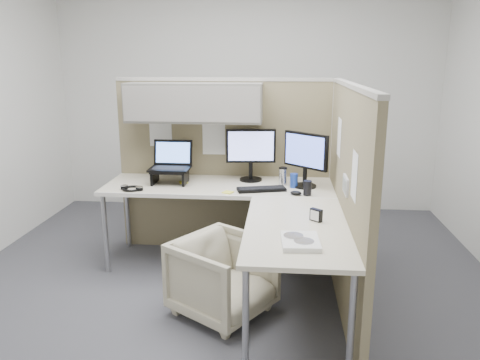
# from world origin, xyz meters

# --- Properties ---
(ground) EXTENTS (4.50, 4.50, 0.00)m
(ground) POSITION_xyz_m (0.00, 0.00, 0.00)
(ground) COLOR #404046
(ground) RESTS_ON ground
(partition_back) EXTENTS (2.00, 0.36, 1.63)m
(partition_back) POSITION_xyz_m (-0.22, 0.83, 1.10)
(partition_back) COLOR #857957
(partition_back) RESTS_ON ground
(partition_right) EXTENTS (0.07, 2.03, 1.63)m
(partition_right) POSITION_xyz_m (0.90, -0.07, 0.82)
(partition_right) COLOR #857957
(partition_right) RESTS_ON ground
(desk) EXTENTS (2.00, 1.98, 0.73)m
(desk) POSITION_xyz_m (0.12, 0.13, 0.69)
(desk) COLOR beige
(desk) RESTS_ON ground
(office_chair) EXTENTS (0.81, 0.82, 0.62)m
(office_chair) POSITION_xyz_m (0.03, -0.33, 0.31)
(office_chair) COLOR #C1B899
(office_chair) RESTS_ON ground
(monitor_left) EXTENTS (0.44, 0.20, 0.47)m
(monitor_left) POSITION_xyz_m (0.16, 0.71, 1.00)
(monitor_left) COLOR black
(monitor_left) RESTS_ON desk
(monitor_right) EXTENTS (0.35, 0.32, 0.47)m
(monitor_right) POSITION_xyz_m (0.63, 0.53, 1.00)
(monitor_right) COLOR black
(monitor_right) RESTS_ON desk
(laptop_station) EXTENTS (0.35, 0.30, 0.36)m
(laptop_station) POSITION_xyz_m (-0.54, 0.57, 0.87)
(laptop_station) COLOR black
(laptop_station) RESTS_ON desk
(keyboard) EXTENTS (0.42, 0.23, 0.02)m
(keyboard) POSITION_xyz_m (0.27, 0.38, 0.74)
(keyboard) COLOR black
(keyboard) RESTS_ON desk
(mouse) EXTENTS (0.11, 0.08, 0.03)m
(mouse) POSITION_xyz_m (0.55, 0.27, 0.75)
(mouse) COLOR black
(mouse) RESTS_ON desk
(travel_mug) EXTENTS (0.07, 0.07, 0.16)m
(travel_mug) POSITION_xyz_m (0.44, 0.58, 0.81)
(travel_mug) COLOR silver
(travel_mug) RESTS_ON desk
(soda_can_green) EXTENTS (0.07, 0.07, 0.12)m
(soda_can_green) POSITION_xyz_m (0.64, 0.27, 0.79)
(soda_can_green) COLOR black
(soda_can_green) RESTS_ON desk
(soda_can_silver) EXTENTS (0.07, 0.07, 0.12)m
(soda_can_silver) POSITION_xyz_m (0.54, 0.50, 0.79)
(soda_can_silver) COLOR #1E3FA5
(soda_can_silver) RESTS_ON desk
(sticky_note_c) EXTENTS (0.09, 0.09, 0.01)m
(sticky_note_c) POSITION_xyz_m (-0.43, 0.57, 0.73)
(sticky_note_c) COLOR yellow
(sticky_note_c) RESTS_ON desk
(sticky_note_b) EXTENTS (0.10, 0.10, 0.01)m
(sticky_note_b) POSITION_xyz_m (-0.00, 0.29, 0.73)
(sticky_note_b) COLOR yellow
(sticky_note_b) RESTS_ON desk
(headphones) EXTENTS (0.20, 0.19, 0.03)m
(headphones) POSITION_xyz_m (-0.81, 0.30, 0.74)
(headphones) COLOR black
(headphones) RESTS_ON desk
(paper_stack) EXTENTS (0.24, 0.29, 0.03)m
(paper_stack) POSITION_xyz_m (0.55, -0.76, 0.75)
(paper_stack) COLOR white
(paper_stack) RESTS_ON desk
(desk_clock) EXTENTS (0.09, 0.08, 0.09)m
(desk_clock) POSITION_xyz_m (0.67, -0.35, 0.77)
(desk_clock) COLOR black
(desk_clock) RESTS_ON desk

